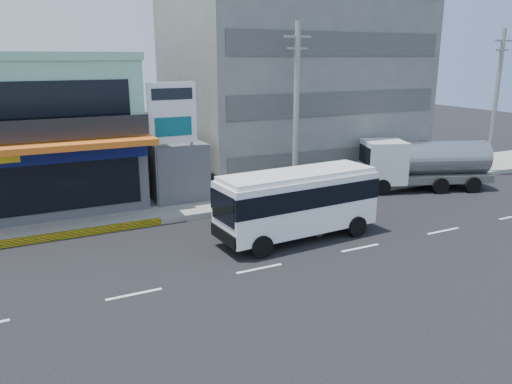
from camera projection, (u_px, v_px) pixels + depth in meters
ground at (259, 269)px, 19.88m from camera, size 120.00×120.00×0.00m
sidewalk at (262, 194)px, 30.20m from camera, size 70.00×5.00×0.30m
shop_building at (16, 135)px, 27.45m from camera, size 12.40×11.70×8.00m
concrete_building at (290, 74)px, 35.30m from camera, size 16.00×12.00×14.00m
gap_structure at (169, 168)px, 29.79m from camera, size 3.00×6.00×3.50m
satellite_dish at (173, 140)px, 28.45m from camera, size 1.50×1.50×0.15m
billboard at (173, 120)px, 26.32m from camera, size 2.60×0.18×6.90m
utility_pole_near at (296, 113)px, 27.50m from camera, size 1.60×0.30×10.00m
utility_pole_far at (496, 102)px, 34.37m from camera, size 1.60×0.30×10.00m
minibus at (297, 199)px, 22.74m from camera, size 7.72×3.04×3.18m
sedan at (286, 218)px, 23.76m from camera, size 4.79×3.22×1.52m
tanker_truck at (421, 163)px, 31.35m from camera, size 8.31×4.96×3.15m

